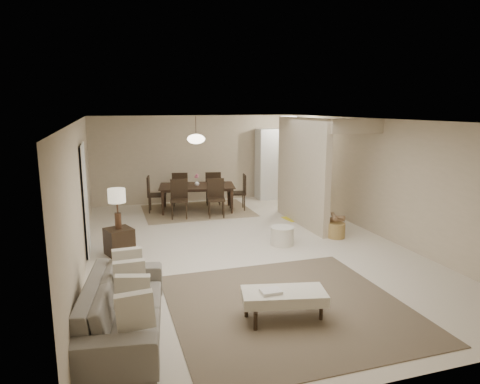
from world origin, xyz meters
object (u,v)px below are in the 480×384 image
object	(u,v)px
sofa	(124,306)
dining_table	(197,198)
wicker_basket	(336,230)
ottoman_bench	(284,297)
round_pouf	(282,236)
side_table	(119,241)
pantry_cabinet	(276,164)

from	to	relation	value
sofa	dining_table	xyz separation A→B (m)	(2.16, 5.88, 0.01)
sofa	wicker_basket	xyz separation A→B (m)	(4.49, 2.65, -0.18)
ottoman_bench	round_pouf	world-z (taller)	ottoman_bench
side_table	dining_table	xyz separation A→B (m)	(2.11, 2.93, 0.09)
pantry_cabinet	dining_table	world-z (taller)	pantry_cabinet
side_table	wicker_basket	bearing A→B (deg)	-3.87
sofa	side_table	xyz separation A→B (m)	(0.05, 2.95, -0.08)
ottoman_bench	side_table	size ratio (longest dim) A/B	2.32
pantry_cabinet	round_pouf	size ratio (longest dim) A/B	4.42
sofa	dining_table	bearing A→B (deg)	-12.03
pantry_cabinet	wicker_basket	bearing A→B (deg)	-94.31
sofa	ottoman_bench	size ratio (longest dim) A/B	1.96
pantry_cabinet	dining_table	bearing A→B (deg)	-160.77
ottoman_bench	pantry_cabinet	bearing A→B (deg)	80.89
side_table	round_pouf	size ratio (longest dim) A/B	1.06
wicker_basket	dining_table	xyz separation A→B (m)	(-2.32, 3.23, 0.19)
round_pouf	wicker_basket	xyz separation A→B (m)	(1.29, 0.10, -0.03)
dining_table	wicker_basket	bearing A→B (deg)	-43.54
pantry_cabinet	ottoman_bench	world-z (taller)	pantry_cabinet
pantry_cabinet	sofa	bearing A→B (deg)	-125.22
round_pouf	ottoman_bench	bearing A→B (deg)	-112.78
ottoman_bench	dining_table	distance (m)	6.18
side_table	ottoman_bench	bearing A→B (deg)	-58.96
sofa	round_pouf	world-z (taller)	sofa
dining_table	round_pouf	bearing A→B (deg)	-61.95
side_table	wicker_basket	world-z (taller)	side_table
pantry_cabinet	wicker_basket	xyz separation A→B (m)	(-0.31, -4.15, -0.89)
side_table	dining_table	world-z (taller)	dining_table
round_pouf	dining_table	bearing A→B (deg)	107.29
pantry_cabinet	round_pouf	xyz separation A→B (m)	(-1.60, -4.25, -0.87)
sofa	round_pouf	xyz separation A→B (m)	(3.20, 2.55, -0.15)
round_pouf	dining_table	size ratio (longest dim) A/B	0.24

